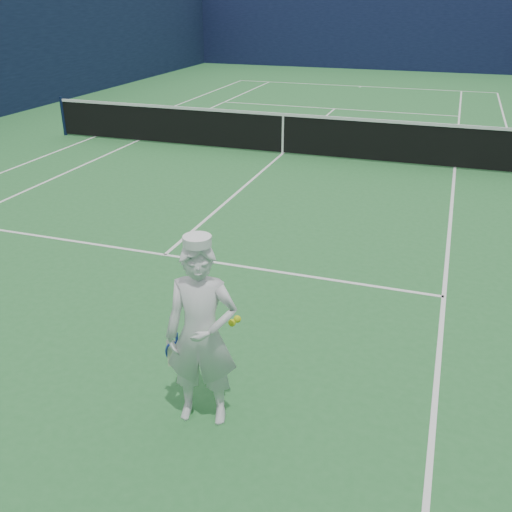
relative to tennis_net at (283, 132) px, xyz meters
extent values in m
plane|color=#2A7035|center=(0.00, 0.00, -0.55)|extent=(80.00, 80.00, 0.00)
cube|color=white|center=(0.00, 11.88, -0.55)|extent=(11.03, 0.06, 0.01)
cube|color=white|center=(-5.49, 0.00, -0.55)|extent=(0.06, 23.83, 0.01)
cube|color=white|center=(-4.12, 0.00, -0.55)|extent=(0.06, 23.77, 0.01)
cube|color=white|center=(4.12, 0.00, -0.55)|extent=(0.06, 23.77, 0.01)
cube|color=white|center=(0.00, 6.40, -0.55)|extent=(8.23, 0.06, 0.01)
cube|color=white|center=(0.00, -6.40, -0.55)|extent=(8.23, 0.06, 0.01)
cube|color=white|center=(0.00, 0.00, -0.55)|extent=(0.06, 12.80, 0.01)
cube|color=white|center=(0.00, 11.73, -0.55)|extent=(0.06, 0.30, 0.01)
cube|color=#0F1537|center=(0.00, 18.00, 1.45)|extent=(20.12, 0.12, 4.00)
cylinder|color=#141E4C|center=(-6.40, 0.00, -0.02)|extent=(0.09, 0.09, 1.07)
cube|color=black|center=(0.00, 0.00, -0.05)|extent=(12.79, 0.02, 0.92)
cube|color=white|center=(0.00, 0.00, 0.42)|extent=(12.79, 0.04, 0.07)
cube|color=white|center=(0.00, 0.00, -0.08)|extent=(0.05, 0.03, 0.94)
imported|color=silver|center=(2.05, -9.56, 0.34)|extent=(0.73, 0.56, 1.80)
cylinder|color=white|center=(2.05, -9.56, 1.26)|extent=(0.24, 0.24, 0.08)
cube|color=white|center=(2.02, -9.43, 1.23)|extent=(0.20, 0.14, 0.02)
cylinder|color=navy|center=(1.76, -9.54, 0.37)|extent=(0.05, 0.09, 0.22)
cube|color=#1C2B99|center=(1.76, -9.48, 0.19)|extent=(0.03, 0.02, 0.14)
torus|color=#1C2B99|center=(1.73, -9.42, -0.01)|extent=(0.31, 0.16, 0.29)
cube|color=beige|center=(1.73, -9.42, -0.01)|extent=(0.22, 0.05, 0.30)
sphere|color=#C9D618|center=(2.28, -9.41, 0.43)|extent=(0.07, 0.07, 0.07)
sphere|color=#C9D618|center=(2.32, -9.38, 0.46)|extent=(0.07, 0.07, 0.07)
camera|label=1|loc=(3.89, -13.47, 3.11)|focal=40.00mm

